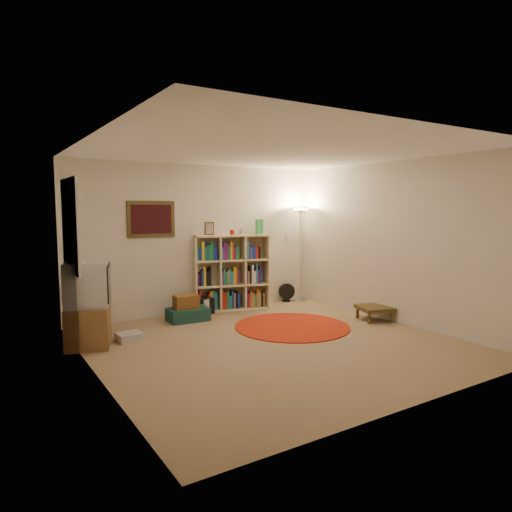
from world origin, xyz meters
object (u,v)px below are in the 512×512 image
at_px(floor_lamp, 300,223).
at_px(suitcase, 188,314).
at_px(floor_fan, 287,292).
at_px(bookshelf, 230,273).
at_px(side_table, 375,308).
at_px(tv_stand, 88,305).

bearing_deg(floor_lamp, suitcase, -173.42).
xyz_separation_m(floor_lamp, floor_fan, (-0.24, 0.09, -1.32)).
height_order(bookshelf, floor_fan, bookshelf).
bearing_deg(floor_fan, floor_lamp, 1.25).
height_order(floor_lamp, side_table, floor_lamp).
relative_size(floor_lamp, tv_stand, 1.65).
bearing_deg(suitcase, bookshelf, 23.46).
relative_size(tv_stand, side_table, 1.75).
bearing_deg(bookshelf, tv_stand, -146.66).
height_order(bookshelf, suitcase, bookshelf).
relative_size(floor_lamp, suitcase, 2.82).
bearing_deg(side_table, bookshelf, 128.97).
xyz_separation_m(floor_lamp, side_table, (0.09, -1.84, -1.31)).
xyz_separation_m(floor_fan, side_table, (0.33, -1.92, 0.01)).
relative_size(bookshelf, floor_lamp, 0.87).
bearing_deg(bookshelf, floor_lamp, 11.62).
bearing_deg(floor_fan, suitcase, -149.69).
height_order(tv_stand, side_table, tv_stand).
xyz_separation_m(bookshelf, side_table, (1.55, -1.92, -0.45)).
distance_m(floor_fan, suitcase, 2.23).
distance_m(suitcase, side_table, 2.97).
height_order(bookshelf, side_table, bookshelf).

